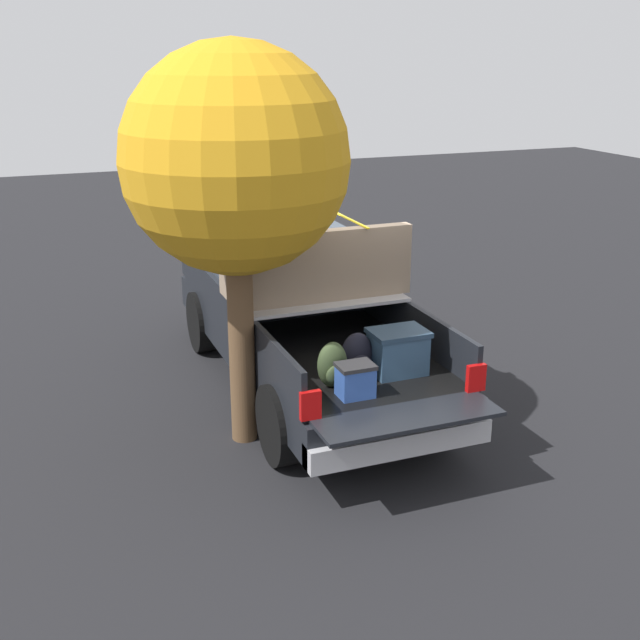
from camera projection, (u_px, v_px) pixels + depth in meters
name	position (u px, v px, depth m)	size (l,w,h in m)	color
ground_plane	(303.00, 386.00, 10.22)	(40.00, 40.00, 0.00)	black
pickup_truck	(293.00, 306.00, 10.22)	(6.05, 2.10, 2.23)	black
tree_background	(235.00, 162.00, 7.89)	(2.32, 2.32, 4.25)	brown
trash_can	(333.00, 258.00, 14.49)	(0.60, 0.60, 0.98)	#1E592D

